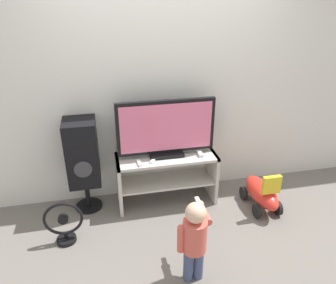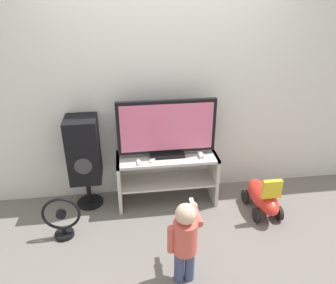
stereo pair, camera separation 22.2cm
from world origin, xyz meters
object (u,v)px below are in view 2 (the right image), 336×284
object	(u,v)px
child	(185,237)
speaker_tower	(84,151)
game_console	(200,154)
remote_secondary	(153,159)
television	(167,129)
floor_fan	(62,219)
remote_primary	(139,162)
ride_on_toy	(263,197)

from	to	relation	value
child	speaker_tower	bearing A→B (deg)	126.23
game_console	remote_secondary	distance (m)	0.51
remote_secondary	television	bearing A→B (deg)	32.59
floor_fan	child	bearing A→B (deg)	-31.85
speaker_tower	child	bearing A→B (deg)	-53.77
remote_secondary	game_console	bearing A→B (deg)	4.74
child	floor_fan	distance (m)	1.29
remote_primary	floor_fan	distance (m)	0.92
game_console	ride_on_toy	xyz separation A→B (m)	(0.64, -0.30, -0.41)
television	speaker_tower	xyz separation A→B (m)	(-0.87, 0.04, -0.22)
television	floor_fan	size ratio (longest dim) A/B	2.29
game_console	floor_fan	world-z (taller)	game_console
remote_primary	speaker_tower	size ratio (longest dim) A/B	0.13
child	speaker_tower	xyz separation A→B (m)	(-0.86, 1.18, 0.21)
floor_fan	game_console	bearing A→B (deg)	15.97
television	game_console	bearing A→B (deg)	-9.20
television	ride_on_toy	distance (m)	1.27
television	game_console	size ratio (longest dim) A/B	5.93
game_console	speaker_tower	size ratio (longest dim) A/B	0.17
remote_secondary	ride_on_toy	size ratio (longest dim) A/B	0.21
game_console	remote_secondary	bearing A→B (deg)	-175.26
remote_secondary	floor_fan	distance (m)	1.07
television	floor_fan	distance (m)	1.36
television	ride_on_toy	world-z (taller)	television
child	floor_fan	world-z (taller)	child
ride_on_toy	remote_primary	bearing A→B (deg)	170.24
speaker_tower	floor_fan	bearing A→B (deg)	-112.19
remote_primary	speaker_tower	world-z (taller)	speaker_tower
child	floor_fan	size ratio (longest dim) A/B	1.69
television	remote_secondary	world-z (taller)	television
floor_fan	ride_on_toy	distance (m)	2.08
remote_secondary	speaker_tower	distance (m)	0.73
game_console	speaker_tower	xyz separation A→B (m)	(-1.23, 0.10, 0.07)
game_console	remote_secondary	size ratio (longest dim) A/B	1.36
television	remote_secondary	size ratio (longest dim) A/B	8.04
game_console	child	world-z (taller)	child
television	speaker_tower	distance (m)	0.90
remote_primary	floor_fan	xyz separation A→B (m)	(-0.77, -0.34, -0.38)
remote_primary	remote_secondary	distance (m)	0.16
remote_primary	floor_fan	bearing A→B (deg)	-156.35
game_console	floor_fan	size ratio (longest dim) A/B	0.39
remote_primary	remote_secondary	size ratio (longest dim) A/B	1.03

